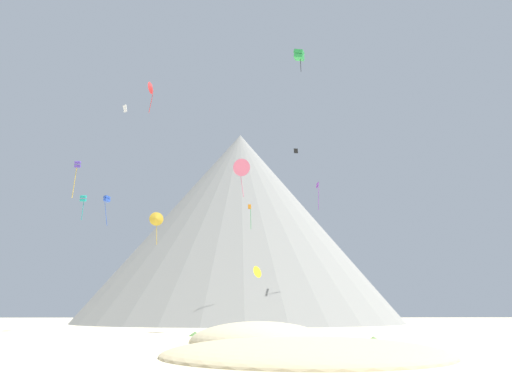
{
  "coord_description": "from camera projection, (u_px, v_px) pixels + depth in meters",
  "views": [
    {
      "loc": [
        -3.7,
        -35.86,
        2.59
      ],
      "look_at": [
        -0.95,
        30.58,
        17.79
      ],
      "focal_mm": 36.78,
      "sensor_mm": 36.0,
      "label": 1
    }
  ],
  "objects": [
    {
      "name": "kite_rainbow_mid",
      "position": [
        241.0,
        168.0,
        70.53
      ],
      "size": [
        2.55,
        1.64,
        5.29
      ],
      "rotation": [
        0.0,
        0.0,
        3.42
      ],
      "color": "#E5668C"
    },
    {
      "name": "kite_green_high",
      "position": [
        299.0,
        55.0,
        77.32
      ],
      "size": [
        1.76,
        1.7,
        3.45
      ],
      "rotation": [
        0.0,
        0.0,
        4.38
      ],
      "color": "green"
    },
    {
      "name": "bush_mid_center",
      "position": [
        195.0,
        334.0,
        56.56
      ],
      "size": [
        1.99,
        1.99,
        0.48
      ],
      "primitive_type": "cone",
      "rotation": [
        0.0,
        0.0,
        4.22
      ],
      "color": "#568442",
      "rests_on": "ground_plane"
    },
    {
      "name": "kite_violet_mid",
      "position": [
        318.0,
        189.0,
        95.56
      ],
      "size": [
        0.4,
        1.17,
        5.15
      ],
      "rotation": [
        0.0,
        0.0,
        0.99
      ],
      "color": "purple"
    },
    {
      "name": "kite_black_high",
      "position": [
        296.0,
        151.0,
        91.95
      ],
      "size": [
        0.81,
        0.58,
        0.95
      ],
      "rotation": [
        0.0,
        0.0,
        6.01
      ],
      "color": "black"
    },
    {
      "name": "kite_yellow_low",
      "position": [
        256.0,
        272.0,
        78.28
      ],
      "size": [
        1.82,
        1.92,
        1.84
      ],
      "rotation": [
        0.0,
        0.0,
        3.99
      ],
      "color": "yellow"
    },
    {
      "name": "kite_orange_mid",
      "position": [
        250.0,
        212.0,
        92.04
      ],
      "size": [
        0.58,
        0.4,
        4.44
      ],
      "rotation": [
        0.0,
        0.0,
        5.79
      ],
      "color": "orange"
    },
    {
      "name": "kite_indigo_mid",
      "position": [
        77.0,
        166.0,
        69.46
      ],
      "size": [
        0.82,
        0.88,
        5.14
      ],
      "rotation": [
        0.0,
        0.0,
        3.27
      ],
      "color": "#5138B2"
    },
    {
      "name": "dune_foreground_right",
      "position": [
        259.0,
        342.0,
        45.37
      ],
      "size": [
        16.04,
        15.57,
        3.53
      ],
      "primitive_type": "ellipsoid",
      "rotation": [
        0.0,
        0.0,
        0.5
      ],
      "color": "#CCBA8E",
      "rests_on": "ground_plane"
    },
    {
      "name": "kite_white_high",
      "position": [
        125.0,
        108.0,
        85.36
      ],
      "size": [
        0.82,
        0.58,
        1.23
      ],
      "rotation": [
        0.0,
        0.0,
        4.85
      ],
      "color": "white"
    },
    {
      "name": "ground_plane",
      "position": [
        290.0,
        352.0,
        34.5
      ],
      "size": [
        400.0,
        400.0,
        0.0
      ],
      "primitive_type": "plane",
      "color": "beige"
    },
    {
      "name": "kite_blue_mid",
      "position": [
        107.0,
        200.0,
        89.06
      ],
      "size": [
        1.29,
        1.29,
        5.17
      ],
      "rotation": [
        0.0,
        0.0,
        5.48
      ],
      "color": "blue"
    },
    {
      "name": "bush_ridge_crest",
      "position": [
        272.0,
        345.0,
        36.15
      ],
      "size": [
        3.5,
        3.5,
        0.74
      ],
      "primitive_type": "cone",
      "rotation": [
        0.0,
        0.0,
        0.56
      ],
      "color": "#477238",
      "rests_on": "ground_plane"
    },
    {
      "name": "kite_teal_mid",
      "position": [
        83.0,
        199.0,
        75.4
      ],
      "size": [
        0.77,
        0.83,
        3.68
      ],
      "rotation": [
        0.0,
        0.0,
        0.0
      ],
      "color": "teal"
    },
    {
      "name": "dune_foreground_left",
      "position": [
        305.0,
        356.0,
        31.25
      ],
      "size": [
        21.83,
        21.83,
        2.19
      ],
      "primitive_type": "ellipsoid",
      "rotation": [
        0.0,
        0.0,
        1.88
      ],
      "color": "#C6B284",
      "rests_on": "ground_plane"
    },
    {
      "name": "bush_near_left",
      "position": [
        250.0,
        337.0,
        43.73
      ],
      "size": [
        2.11,
        2.11,
        1.06
      ],
      "primitive_type": "cone",
      "rotation": [
        0.0,
        0.0,
        4.46
      ],
      "color": "#386633",
      "rests_on": "ground_plane"
    },
    {
      "name": "rock_massif",
      "position": [
        239.0,
        229.0,
        125.24
      ],
      "size": [
        88.48,
        88.48,
        45.42
      ],
      "color": "gray",
      "rests_on": "ground_plane"
    },
    {
      "name": "kite_gold_mid",
      "position": [
        156.0,
        219.0,
        81.81
      ],
      "size": [
        2.23,
        0.85,
        5.2
      ],
      "rotation": [
        0.0,
        0.0,
        0.19
      ],
      "color": "gold"
    },
    {
      "name": "kite_red_high",
      "position": [
        151.0,
        88.0,
        82.56
      ],
      "size": [
        1.0,
        2.02,
        5.17
      ],
      "rotation": [
        0.0,
        0.0,
        1.3
      ],
      "color": "red"
    },
    {
      "name": "bush_far_left",
      "position": [
        374.0,
        343.0,
        37.3
      ],
      "size": [
        3.45,
        3.45,
        0.86
      ],
      "primitive_type": "cone",
      "rotation": [
        0.0,
        0.0,
        2.8
      ],
      "color": "#668C4C",
      "rests_on": "ground_plane"
    }
  ]
}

